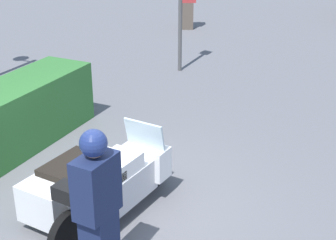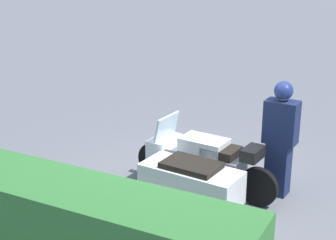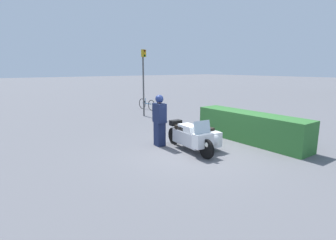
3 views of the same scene
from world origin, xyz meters
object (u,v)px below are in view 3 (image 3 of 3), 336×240
object	(u,v)px
hedge_bush_curbside	(250,127)
traffic_light_far	(144,74)
police_motorcycle	(197,136)
bicycle_parked	(147,104)
officer_rider	(160,119)

from	to	relation	value
hedge_bush_curbside	traffic_light_far	bearing A→B (deg)	-176.49
police_motorcycle	traffic_light_far	distance (m)	7.06
bicycle_parked	police_motorcycle	bearing A→B (deg)	-26.10
officer_rider	hedge_bush_curbside	world-z (taller)	officer_rider
hedge_bush_curbside	traffic_light_far	world-z (taller)	traffic_light_far
police_motorcycle	traffic_light_far	world-z (taller)	traffic_light_far
hedge_bush_curbside	traffic_light_far	distance (m)	7.20
bicycle_parked	officer_rider	bearing A→B (deg)	-33.71
police_motorcycle	officer_rider	world-z (taller)	officer_rider
officer_rider	traffic_light_far	xyz separation A→B (m)	(-5.39, 2.63, 1.46)
traffic_light_far	bicycle_parked	bearing A→B (deg)	128.85
hedge_bush_curbside	bicycle_parked	bearing A→B (deg)	173.71
officer_rider	hedge_bush_curbside	distance (m)	3.46
traffic_light_far	hedge_bush_curbside	bearing A→B (deg)	-12.48
police_motorcycle	bicycle_parked	bearing A→B (deg)	164.22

